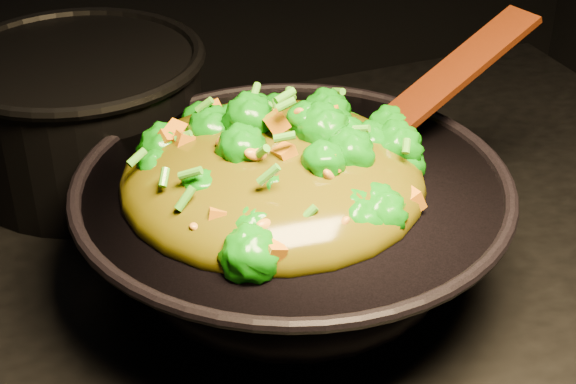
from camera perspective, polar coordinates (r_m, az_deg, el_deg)
name	(u,v)px	position (r m, az deg, el deg)	size (l,w,h in m)	color
wok	(292,232)	(0.79, 0.27, -2.63)	(0.37, 0.37, 0.10)	black
stir_fry	(272,139)	(0.73, -1.02, 3.45)	(0.26, 0.26, 0.09)	#107C08
spatula	(431,92)	(0.82, 9.23, 6.40)	(0.26, 0.04, 0.01)	#340F06
back_pot	(83,115)	(0.96, -13.09, 4.88)	(0.25, 0.25, 0.14)	black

